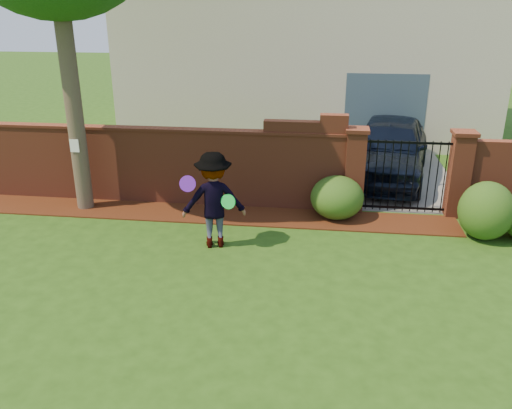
# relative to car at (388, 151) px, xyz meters

# --- Properties ---
(ground) EXTENTS (80.00, 80.00, 0.01)m
(ground) POSITION_rel_car_xyz_m (-3.36, -6.23, -0.81)
(ground) COLOR #244812
(ground) RESTS_ON ground
(mulch_bed) EXTENTS (11.10, 1.08, 0.03)m
(mulch_bed) POSITION_rel_car_xyz_m (-4.31, -2.89, -0.79)
(mulch_bed) COLOR #38170A
(mulch_bed) RESTS_ON ground
(brick_wall) EXTENTS (8.70, 0.31, 2.16)m
(brick_wall) POSITION_rel_car_xyz_m (-5.37, -2.23, 0.13)
(brick_wall) COLOR brown
(brick_wall) RESTS_ON ground
(pillar_left) EXTENTS (0.50, 0.50, 1.88)m
(pillar_left) POSITION_rel_car_xyz_m (-0.96, -2.23, 0.16)
(pillar_left) COLOR brown
(pillar_left) RESTS_ON ground
(pillar_right) EXTENTS (0.50, 0.50, 1.88)m
(pillar_right) POSITION_rel_car_xyz_m (1.24, -2.23, 0.16)
(pillar_right) COLOR brown
(pillar_right) RESTS_ON ground
(iron_gate) EXTENTS (1.78, 0.03, 1.60)m
(iron_gate) POSITION_rel_car_xyz_m (0.14, -2.23, 0.05)
(iron_gate) COLOR black
(iron_gate) RESTS_ON ground
(driveway) EXTENTS (3.20, 8.00, 0.01)m
(driveway) POSITION_rel_car_xyz_m (0.14, 1.77, -0.80)
(driveway) COLOR slate
(driveway) RESTS_ON ground
(house) EXTENTS (12.40, 6.40, 6.30)m
(house) POSITION_rel_car_xyz_m (-2.35, 5.77, 2.36)
(house) COLOR beige
(house) RESTS_ON ground
(car) EXTENTS (2.75, 4.97, 1.60)m
(car) POSITION_rel_car_xyz_m (0.00, 0.00, 0.00)
(car) COLOR black
(car) RESTS_ON ground
(paper_notice) EXTENTS (0.20, 0.01, 0.28)m
(paper_notice) POSITION_rel_car_xyz_m (-6.96, -3.02, 0.70)
(paper_notice) COLOR white
(paper_notice) RESTS_ON tree
(shrub_left) EXTENTS (1.14, 1.14, 0.93)m
(shrub_left) POSITION_rel_car_xyz_m (-1.32, -2.70, -0.33)
(shrub_left) COLOR #1E4915
(shrub_left) RESTS_ON ground
(shrub_middle) EXTENTS (1.06, 1.06, 1.16)m
(shrub_middle) POSITION_rel_car_xyz_m (1.55, -3.39, -0.22)
(shrub_middle) COLOR #1E4915
(shrub_middle) RESTS_ON ground
(man) EXTENTS (1.32, 0.94, 1.85)m
(man) POSITION_rel_car_xyz_m (-3.65, -4.42, 0.12)
(man) COLOR gray
(man) RESTS_ON ground
(frisbee_purple) EXTENTS (0.31, 0.12, 0.30)m
(frisbee_purple) POSITION_rel_car_xyz_m (-4.06, -4.64, 0.52)
(frisbee_purple) COLOR purple
(frisbee_purple) RESTS_ON man
(frisbee_green) EXTENTS (0.29, 0.13, 0.28)m
(frisbee_green) POSITION_rel_car_xyz_m (-3.34, -4.57, 0.18)
(frisbee_green) COLOR #1CD246
(frisbee_green) RESTS_ON man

